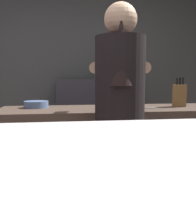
% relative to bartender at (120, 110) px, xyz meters
% --- Properties ---
extents(wall_back, '(5.20, 0.10, 2.70)m').
position_rel_bartender_xyz_m(wall_back, '(-0.22, 1.95, 0.38)').
color(wall_back, '#4B4D4D').
rests_on(wall_back, ground).
extents(prep_counter, '(2.10, 0.60, 0.93)m').
position_rel_bartender_xyz_m(prep_counter, '(0.13, 0.45, -0.51)').
color(prep_counter, '#4A3A30').
rests_on(prep_counter, ground).
extents(back_shelf, '(0.98, 0.36, 1.18)m').
position_rel_bartender_xyz_m(back_shelf, '(0.03, 1.67, -0.38)').
color(back_shelf, '#34323B').
rests_on(back_shelf, ground).
extents(bartender, '(0.47, 0.54, 1.68)m').
position_rel_bartender_xyz_m(bartender, '(0.00, 0.00, 0.00)').
color(bartender, '#352A30').
rests_on(bartender, ground).
extents(knife_block, '(0.10, 0.08, 0.26)m').
position_rel_bartender_xyz_m(knife_block, '(0.66, 0.47, 0.06)').
color(knife_block, brown).
rests_on(knife_block, prep_counter).
extents(mixing_bowl, '(0.21, 0.21, 0.06)m').
position_rel_bartender_xyz_m(mixing_bowl, '(-0.62, 0.57, -0.01)').
color(mixing_bowl, slate).
rests_on(mixing_bowl, prep_counter).
extents(chefs_knife, '(0.24, 0.09, 0.01)m').
position_rel_bartender_xyz_m(chefs_knife, '(0.28, 0.40, -0.04)').
color(chefs_knife, silver).
rests_on(chefs_knife, prep_counter).
extents(bottle_hot_sauce, '(0.05, 0.05, 0.24)m').
position_rel_bartender_xyz_m(bottle_hot_sauce, '(0.32, 1.58, 0.30)').
color(bottle_hot_sauce, red).
rests_on(bottle_hot_sauce, back_shelf).
extents(bottle_vinegar, '(0.07, 0.07, 0.27)m').
position_rel_bartender_xyz_m(bottle_vinegar, '(0.08, 1.69, 0.31)').
color(bottle_vinegar, '#D8D280').
rests_on(bottle_vinegar, back_shelf).
extents(bottle_soy, '(0.07, 0.07, 0.23)m').
position_rel_bartender_xyz_m(bottle_soy, '(0.22, 1.72, 0.29)').
color(bottle_soy, red).
rests_on(bottle_soy, back_shelf).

